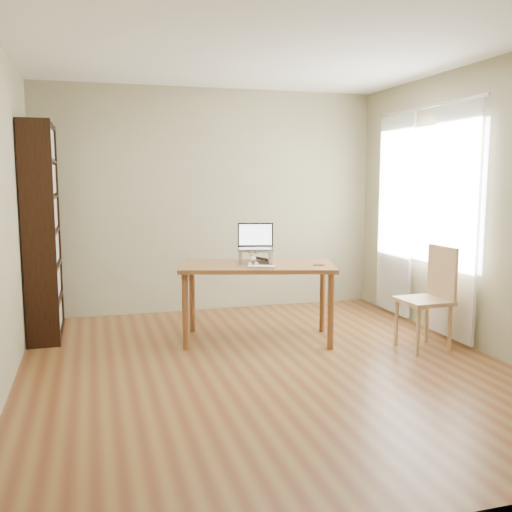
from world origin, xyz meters
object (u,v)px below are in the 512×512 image
(keyboard, at_px, (262,267))
(laptop, at_px, (254,242))
(desk, at_px, (258,274))
(cat, at_px, (251,256))
(bookshelf, at_px, (43,231))
(chair, at_px, (431,294))

(keyboard, bearing_deg, laptop, 111.38)
(desk, relative_size, cat, 3.27)
(desk, xyz_separation_m, cat, (-0.04, 0.11, 0.16))
(bookshelf, distance_m, laptop, 2.08)
(laptop, bearing_deg, bookshelf, 178.96)
(bookshelf, height_order, cat, bookshelf)
(bookshelf, bearing_deg, keyboard, -26.17)
(desk, bearing_deg, bookshelf, 175.28)
(desk, height_order, laptop, laptop)
(desk, height_order, cat, cat)
(desk, distance_m, cat, 0.20)
(keyboard, bearing_deg, bookshelf, 179.57)
(desk, xyz_separation_m, laptop, (-0.00, 0.14, 0.29))
(bookshelf, height_order, desk, bookshelf)
(cat, bearing_deg, bookshelf, 174.95)
(chair, bearing_deg, laptop, 147.11)
(bookshelf, xyz_separation_m, chair, (3.44, -1.43, -0.54))
(bookshelf, xyz_separation_m, cat, (1.95, -0.63, -0.23))
(keyboard, distance_m, cat, 0.34)
(bookshelf, bearing_deg, chair, -22.60)
(keyboard, height_order, chair, chair)
(keyboard, relative_size, cat, 0.59)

